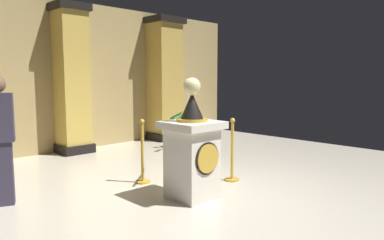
{
  "coord_description": "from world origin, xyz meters",
  "views": [
    {
      "loc": [
        -3.73,
        -3.61,
        1.67
      ],
      "look_at": [
        -0.28,
        -0.08,
        1.1
      ],
      "focal_mm": 33.81,
      "sensor_mm": 36.0,
      "label": 1
    }
  ],
  "objects_px": {
    "pedestal_clock": "(192,151)",
    "stanchion_near": "(232,159)",
    "potted_palm_right": "(185,137)",
    "stanchion_far": "(143,161)"
  },
  "relations": [
    {
      "from": "pedestal_clock",
      "to": "stanchion_near",
      "type": "relative_size",
      "value": 1.63
    },
    {
      "from": "pedestal_clock",
      "to": "stanchion_far",
      "type": "distance_m",
      "value": 1.14
    },
    {
      "from": "pedestal_clock",
      "to": "potted_palm_right",
      "type": "height_order",
      "value": "pedestal_clock"
    },
    {
      "from": "pedestal_clock",
      "to": "stanchion_near",
      "type": "bearing_deg",
      "value": 8.79
    },
    {
      "from": "stanchion_near",
      "to": "stanchion_far",
      "type": "height_order",
      "value": "stanchion_near"
    },
    {
      "from": "pedestal_clock",
      "to": "stanchion_far",
      "type": "bearing_deg",
      "value": 92.35
    },
    {
      "from": "pedestal_clock",
      "to": "stanchion_near",
      "type": "distance_m",
      "value": 1.13
    },
    {
      "from": "pedestal_clock",
      "to": "potted_palm_right",
      "type": "bearing_deg",
      "value": 48.24
    },
    {
      "from": "stanchion_near",
      "to": "potted_palm_right",
      "type": "xyz_separation_m",
      "value": [
        1.24,
        2.43,
        -0.07
      ]
    },
    {
      "from": "stanchion_near",
      "to": "potted_palm_right",
      "type": "distance_m",
      "value": 2.72
    }
  ]
}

